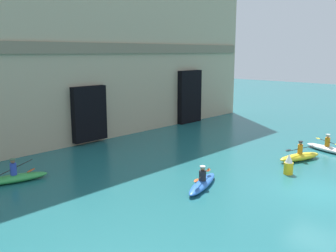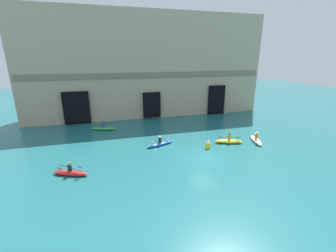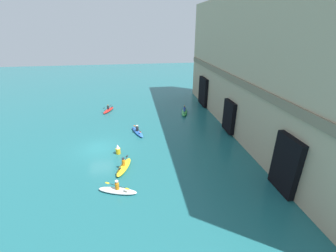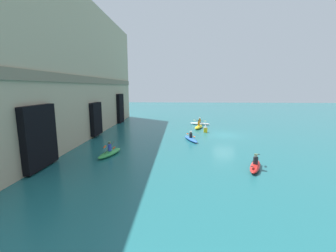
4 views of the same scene
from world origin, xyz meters
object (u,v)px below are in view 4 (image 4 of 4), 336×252
(kayak_yellow, at_px, (199,127))
(marker_buoy, at_px, (206,129))
(kayak_blue, at_px, (191,139))
(kayak_white, at_px, (200,123))
(kayak_green, at_px, (110,153))
(kayak_red, at_px, (255,166))

(kayak_yellow, distance_m, marker_buoy, 2.96)
(kayak_yellow, xyz_separation_m, marker_buoy, (-2.88, -0.66, 0.26))
(kayak_blue, bearing_deg, kayak_white, 150.62)
(kayak_blue, relative_size, marker_buoy, 3.04)
(kayak_white, height_order, kayak_green, kayak_green)
(kayak_green, distance_m, marker_buoy, 14.09)
(marker_buoy, bearing_deg, kayak_yellow, 12.85)
(kayak_green, height_order, kayak_yellow, kayak_green)
(kayak_yellow, bearing_deg, marker_buoy, -147.83)
(kayak_white, height_order, kayak_yellow, kayak_yellow)
(kayak_blue, height_order, marker_buoy, marker_buoy)
(kayak_white, bearing_deg, kayak_yellow, -79.20)
(kayak_red, relative_size, kayak_green, 0.89)
(kayak_green, relative_size, kayak_yellow, 1.07)
(kayak_yellow, bearing_deg, kayak_green, 166.15)
(kayak_red, xyz_separation_m, kayak_green, (2.70, 11.51, -0.01))
(kayak_green, xyz_separation_m, marker_buoy, (10.49, -9.40, 0.27))
(kayak_white, relative_size, marker_buoy, 2.94)
(kayak_red, bearing_deg, kayak_blue, 49.67)
(kayak_white, xyz_separation_m, kayak_red, (-19.27, -2.35, 0.03))
(kayak_white, distance_m, kayak_blue, 10.90)
(kayak_yellow, bearing_deg, kayak_red, -150.91)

